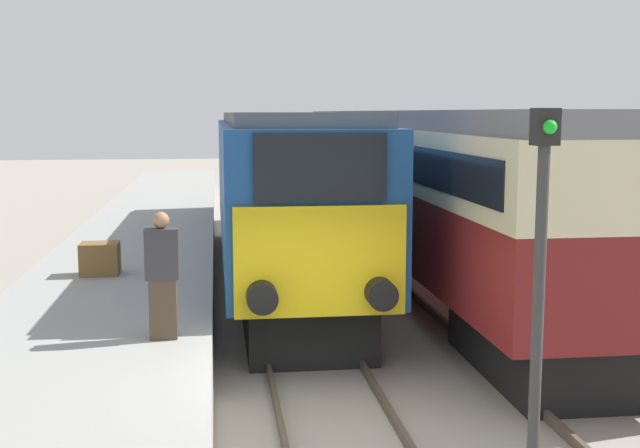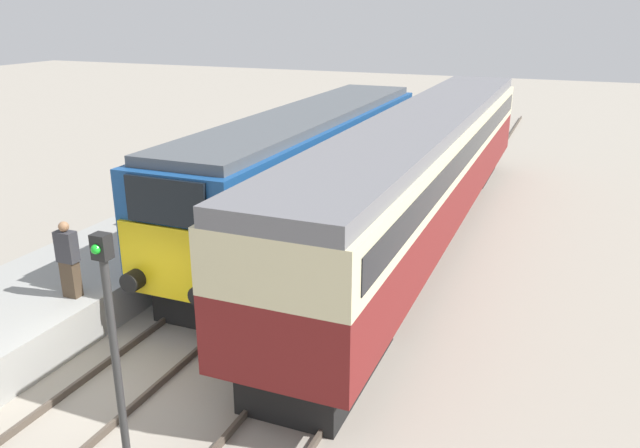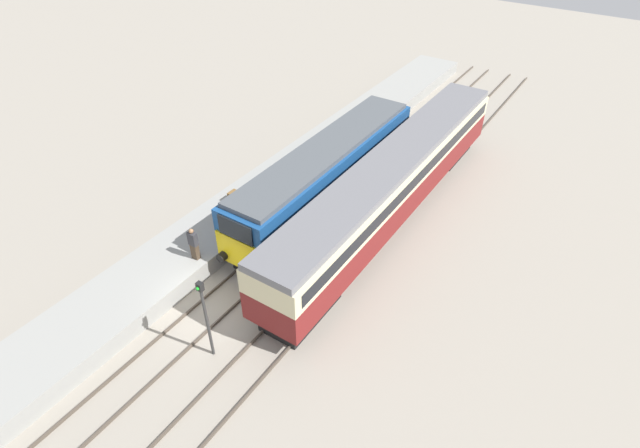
% 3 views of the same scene
% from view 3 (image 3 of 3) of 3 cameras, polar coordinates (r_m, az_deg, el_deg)
% --- Properties ---
extents(ground_plane, '(120.00, 120.00, 0.00)m').
position_cam_3_polar(ground_plane, '(22.79, -12.41, -9.69)').
color(ground_plane, gray).
extents(platform_left, '(3.50, 50.00, 0.92)m').
position_cam_3_polar(platform_left, '(28.61, -6.35, 3.45)').
color(platform_left, gray).
rests_on(platform_left, ground_plane).
extents(rails_near_track, '(1.51, 60.00, 0.14)m').
position_cam_3_polar(rails_near_track, '(25.31, -4.68, -2.79)').
color(rails_near_track, '#4C4238').
rests_on(rails_near_track, ground_plane).
extents(rails_far_track, '(1.50, 60.00, 0.14)m').
position_cam_3_polar(rails_far_track, '(23.84, 1.86, -5.74)').
color(rails_far_track, '#4C4238').
rests_on(rails_far_track, ground_plane).
extents(locomotive, '(2.70, 14.84, 3.92)m').
position_cam_3_polar(locomotive, '(26.89, 0.71, 5.68)').
color(locomotive, black).
rests_on(locomotive, ground_plane).
extents(passenger_carriage, '(2.75, 20.94, 3.96)m').
position_cam_3_polar(passenger_carriage, '(26.20, 8.26, 4.87)').
color(passenger_carriage, black).
rests_on(passenger_carriage, ground_plane).
extents(person_on_platform, '(0.44, 0.26, 1.71)m').
position_cam_3_polar(person_on_platform, '(23.58, -14.24, -2.21)').
color(person_on_platform, '#473828').
rests_on(person_on_platform, platform_left).
extents(signal_post, '(0.24, 0.28, 3.96)m').
position_cam_3_polar(signal_post, '(19.48, -12.96, -9.98)').
color(signal_post, '#333333').
rests_on(signal_post, ground_plane).
extents(luggage_crate, '(0.70, 0.56, 0.60)m').
position_cam_3_polar(luggage_crate, '(27.17, -9.60, 3.00)').
color(luggage_crate, brown).
rests_on(luggage_crate, platform_left).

